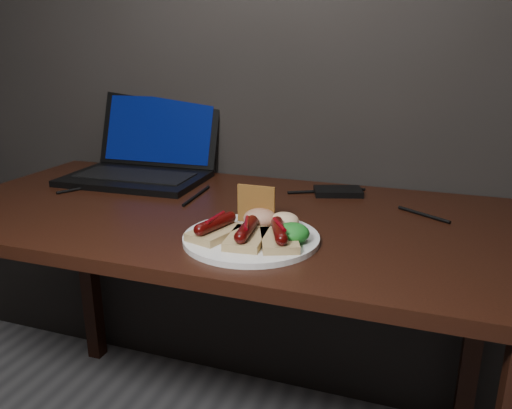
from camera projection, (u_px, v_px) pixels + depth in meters
name	position (u px, v px, depth m)	size (l,w,h in m)	color
desk	(218.00, 244.00, 1.25)	(1.40, 0.70, 0.75)	black
laptop	(144.00, 160.00, 1.53)	(0.42, 0.36, 0.25)	black
hard_drive	(338.00, 191.00, 1.35)	(0.13, 0.08, 0.02)	black
desk_cables	(244.00, 195.00, 1.34)	(1.01, 0.32, 0.01)	black
plate	(251.00, 238.00, 1.03)	(0.28, 0.28, 0.01)	white
bread_sausage_left	(216.00, 229.00, 1.02)	(0.10, 0.13, 0.04)	#D8B97E
bread_sausage_center	(247.00, 234.00, 0.99)	(0.08, 0.12, 0.04)	#D8B97E
bread_sausage_right	(279.00, 236.00, 0.98)	(0.11, 0.13, 0.04)	#D8B97E
crispbread	(256.00, 204.00, 1.09)	(0.09, 0.01, 0.09)	#AA6D2E
salad_greens	(292.00, 233.00, 0.99)	(0.07, 0.07, 0.04)	#125C15
salsa_mound	(260.00, 218.00, 1.07)	(0.07, 0.07, 0.04)	maroon
coleslaw_mound	(284.00, 221.00, 1.06)	(0.06, 0.06, 0.04)	white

